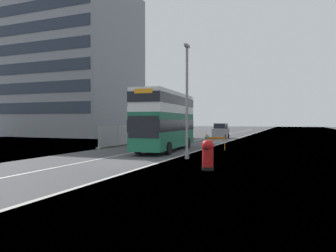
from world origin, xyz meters
TOP-DOWN VIEW (x-y plane):
  - ground at (0.53, 0.15)m, footprint 140.00×280.00m
  - double_decker_bus at (-0.72, 8.26)m, footprint 3.38×10.71m
  - lamppost_foreground at (2.86, 3.37)m, footprint 0.29×0.70m
  - red_pillar_postbox at (5.47, -0.98)m, footprint 0.66×0.66m
  - roadworks_barrier at (3.32, 10.48)m, footprint 1.51×0.74m
  - construction_site_fence at (-7.24, 14.41)m, footprint 0.44×13.80m
  - car_oncoming_near at (-4.66, 22.36)m, footprint 2.01×3.92m
  - car_receding_mid at (-0.65, 30.07)m, footprint 2.01×4.12m
  - bare_tree_far_verge_near at (-12.42, 36.20)m, footprint 2.56×2.37m
  - bare_tree_far_verge_mid at (-13.30, 42.57)m, footprint 3.02×3.26m
  - pedestrian_at_kerb at (3.89, 4.83)m, footprint 0.34×0.34m
  - backdrop_office_block at (-28.86, 29.57)m, footprint 23.32×16.76m

SIDE VIEW (x-z plane):
  - ground at x=0.53m, z-range -0.10..0.00m
  - roadworks_barrier at x=3.32m, z-range 0.14..1.29m
  - pedestrian_at_kerb at x=3.89m, z-range 0.00..1.70m
  - red_pillar_postbox at x=5.47m, z-range 0.07..1.68m
  - construction_site_fence at x=-7.24m, z-range -0.05..2.12m
  - car_receding_mid at x=-0.65m, z-range -0.07..2.16m
  - car_oncoming_near at x=-4.66m, z-range -0.08..2.23m
  - bare_tree_far_verge_near at x=-12.42m, z-range -0.13..4.18m
  - bare_tree_far_verge_mid at x=-13.30m, z-range 0.08..4.38m
  - double_decker_bus at x=-0.72m, z-range 0.16..5.20m
  - lamppost_foreground at x=2.86m, z-range -0.23..7.58m
  - backdrop_office_block at x=-28.86m, z-range 0.00..25.64m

